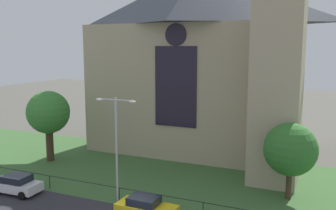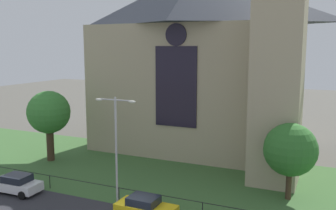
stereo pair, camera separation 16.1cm
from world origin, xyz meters
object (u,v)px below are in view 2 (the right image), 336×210
(church_building, at_px, (202,59))
(tree_right_near, at_px, (290,150))
(streetlamp_near, at_px, (116,136))
(tree_left_near, at_px, (49,113))
(parked_car_white, at_px, (16,184))
(parked_car_yellow, at_px, (146,207))

(church_building, xyz_separation_m, tree_right_near, (10.87, -10.64, -6.36))
(church_building, relative_size, streetlamp_near, 3.25)
(church_building, height_order, tree_left_near, church_building)
(tree_left_near, relative_size, parked_car_white, 1.70)
(tree_left_near, xyz_separation_m, tree_right_near, (23.64, -0.40, -1.08))
(tree_right_near, xyz_separation_m, parked_car_yellow, (-8.54, -7.39, -3.17))
(parked_car_white, distance_m, parked_car_yellow, 11.61)
(tree_right_near, bearing_deg, streetlamp_near, -153.32)
(tree_left_near, height_order, streetlamp_near, streetlamp_near)
(streetlamp_near, bearing_deg, tree_right_near, 26.68)
(tree_left_near, height_order, tree_right_near, tree_left_near)
(parked_car_white, height_order, parked_car_yellow, same)
(tree_right_near, bearing_deg, church_building, 135.61)
(tree_left_near, bearing_deg, streetlamp_near, -27.86)
(tree_left_near, bearing_deg, tree_right_near, -0.96)
(tree_left_near, relative_size, tree_right_near, 1.22)
(tree_right_near, bearing_deg, parked_car_white, -159.25)
(tree_left_near, relative_size, streetlamp_near, 0.90)
(streetlamp_near, height_order, parked_car_yellow, streetlamp_near)
(tree_left_near, xyz_separation_m, parked_car_white, (3.48, -8.03, -4.25))
(tree_left_near, height_order, parked_car_yellow, tree_left_near)
(church_building, xyz_separation_m, parked_car_yellow, (2.33, -18.03, -9.53))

